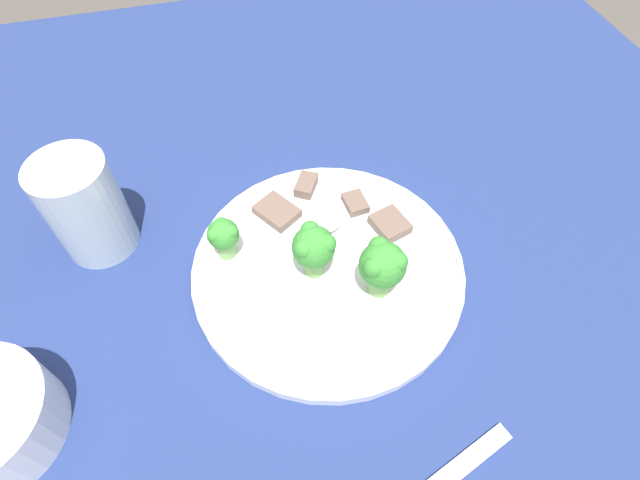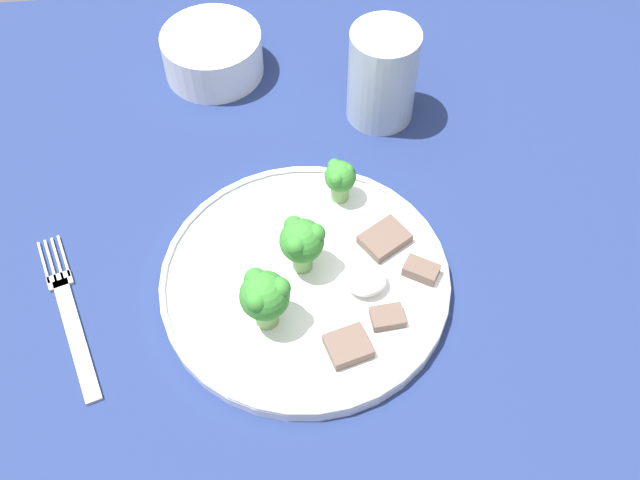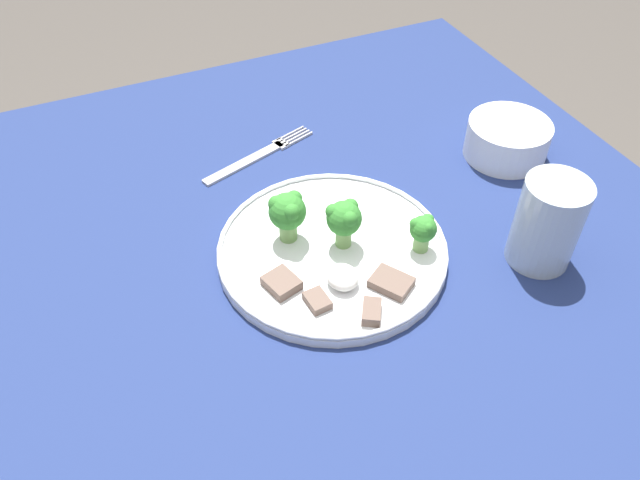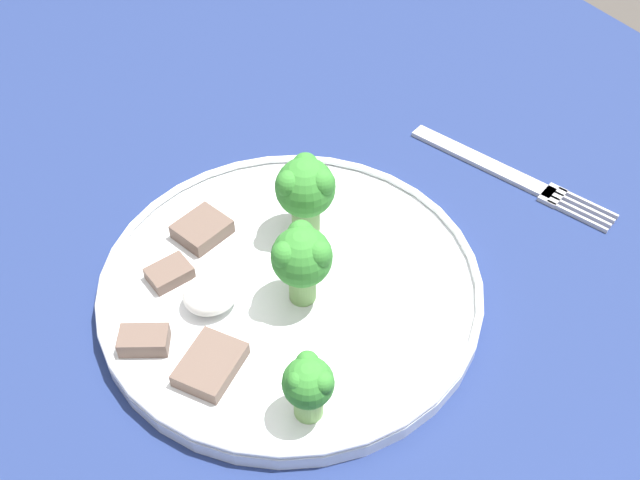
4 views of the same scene
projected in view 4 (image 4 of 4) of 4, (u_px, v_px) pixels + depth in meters
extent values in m
cube|color=navy|center=(200.00, 289.00, 0.58)|extent=(1.11, 1.06, 0.03)
cylinder|color=brown|center=(363.00, 139.00, 1.32)|extent=(0.06, 0.06, 0.74)
cylinder|color=white|center=(291.00, 289.00, 0.55)|extent=(0.28, 0.28, 0.01)
torus|color=white|center=(290.00, 281.00, 0.55)|extent=(0.28, 0.28, 0.01)
cube|color=#B2B2B7|center=(481.00, 161.00, 0.66)|extent=(0.06, 0.14, 0.00)
cube|color=#B2B2B7|center=(553.00, 195.00, 0.63)|extent=(0.03, 0.02, 0.00)
cube|color=#B2B2B7|center=(577.00, 216.00, 0.61)|extent=(0.02, 0.05, 0.00)
cube|color=#B2B2B7|center=(580.00, 212.00, 0.62)|extent=(0.02, 0.05, 0.00)
cube|color=#B2B2B7|center=(584.00, 207.00, 0.62)|extent=(0.02, 0.05, 0.00)
cube|color=#B2B2B7|center=(588.00, 203.00, 0.62)|extent=(0.02, 0.05, 0.00)
cylinder|color=#709E56|center=(306.00, 216.00, 0.58)|extent=(0.02, 0.02, 0.03)
sphere|color=#337F2D|center=(305.00, 188.00, 0.56)|extent=(0.05, 0.05, 0.05)
sphere|color=#337F2D|center=(289.00, 184.00, 0.54)|extent=(0.02, 0.02, 0.02)
sphere|color=#337F2D|center=(322.00, 183.00, 0.54)|extent=(0.02, 0.02, 0.02)
sphere|color=#337F2D|center=(304.00, 165.00, 0.56)|extent=(0.02, 0.02, 0.02)
cylinder|color=#709E56|center=(309.00, 402.00, 0.47)|extent=(0.02, 0.02, 0.02)
sphere|color=#337F2D|center=(308.00, 383.00, 0.45)|extent=(0.03, 0.03, 0.03)
sphere|color=#337F2D|center=(294.00, 384.00, 0.44)|extent=(0.01, 0.01, 0.01)
sphere|color=#337F2D|center=(323.00, 382.00, 0.44)|extent=(0.01, 0.01, 0.01)
sphere|color=#337F2D|center=(307.00, 362.00, 0.45)|extent=(0.01, 0.01, 0.01)
cylinder|color=#709E56|center=(302.00, 284.00, 0.53)|extent=(0.02, 0.02, 0.03)
sphere|color=#337F2D|center=(302.00, 257.00, 0.51)|extent=(0.04, 0.04, 0.04)
sphere|color=#337F2D|center=(285.00, 255.00, 0.50)|extent=(0.02, 0.02, 0.02)
sphere|color=#337F2D|center=(318.00, 254.00, 0.50)|extent=(0.02, 0.02, 0.02)
sphere|color=#337F2D|center=(301.00, 234.00, 0.51)|extent=(0.02, 0.02, 0.02)
cube|color=brown|center=(202.00, 229.00, 0.58)|extent=(0.05, 0.04, 0.01)
cube|color=brown|center=(211.00, 365.00, 0.49)|extent=(0.06, 0.05, 0.01)
cube|color=brown|center=(144.00, 340.00, 0.51)|extent=(0.04, 0.03, 0.01)
cube|color=brown|center=(168.00, 272.00, 0.55)|extent=(0.03, 0.03, 0.01)
ellipsoid|color=white|center=(211.00, 294.00, 0.53)|extent=(0.04, 0.04, 0.02)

